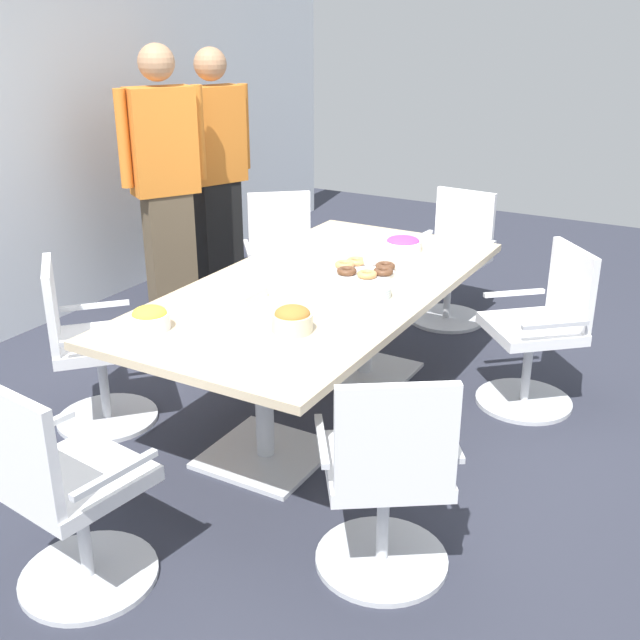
# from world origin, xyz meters

# --- Properties ---
(ground_plane) EXTENTS (10.00, 10.00, 0.01)m
(ground_plane) POSITION_xyz_m (0.00, 0.00, -0.01)
(ground_plane) COLOR #2D303D
(conference_table) EXTENTS (2.40, 1.20, 0.75)m
(conference_table) POSITION_xyz_m (0.00, 0.00, 0.63)
(conference_table) COLOR #CCB793
(conference_table) RESTS_ON ground
(office_chair_0) EXTENTS (0.75, 0.75, 0.91)m
(office_chair_0) POSITION_xyz_m (-1.02, -0.88, 0.41)
(office_chair_0) COLOR silver
(office_chair_0) RESTS_ON ground
(office_chair_1) EXTENTS (0.76, 0.76, 0.91)m
(office_chair_1) POSITION_xyz_m (0.70, -1.00, 0.41)
(office_chair_1) COLOR silver
(office_chair_1) RESTS_ON ground
(office_chair_2) EXTENTS (0.58, 0.58, 0.91)m
(office_chair_2) POSITION_xyz_m (1.69, -0.12, 0.41)
(office_chair_2) COLOR silver
(office_chair_2) RESTS_ON ground
(office_chair_3) EXTENTS (0.76, 0.76, 0.91)m
(office_chair_3) POSITION_xyz_m (1.02, 0.88, 0.41)
(office_chair_3) COLOR silver
(office_chair_3) RESTS_ON ground
(office_chair_4) EXTENTS (0.76, 0.76, 0.91)m
(office_chair_4) POSITION_xyz_m (-0.70, 1.00, 0.41)
(office_chair_4) COLOR silver
(office_chair_4) RESTS_ON ground
(office_chair_5) EXTENTS (0.61, 0.61, 0.91)m
(office_chair_5) POSITION_xyz_m (-1.69, 0.12, 0.41)
(office_chair_5) COLOR silver
(office_chair_5) RESTS_ON ground
(person_standing_0) EXTENTS (0.57, 0.41, 1.89)m
(person_standing_0) POSITION_xyz_m (0.76, 1.66, 1.00)
(person_standing_0) COLOR brown
(person_standing_0) RESTS_ON ground
(person_standing_1) EXTENTS (0.59, 0.37, 1.84)m
(person_standing_1) POSITION_xyz_m (1.33, 1.66, 0.97)
(person_standing_1) COLOR black
(person_standing_1) RESTS_ON ground
(snack_bowl_chips_yellow) EXTENTS (0.18, 0.18, 0.11)m
(snack_bowl_chips_yellow) POSITION_xyz_m (-0.90, 0.37, 0.80)
(snack_bowl_chips_yellow) COLOR white
(snack_bowl_chips_yellow) RESTS_ON conference_table
(snack_bowl_pretzels) EXTENTS (0.18, 0.18, 0.12)m
(snack_bowl_pretzels) POSITION_xyz_m (-0.61, -0.20, 0.81)
(snack_bowl_pretzels) COLOR beige
(snack_bowl_pretzels) RESTS_ON conference_table
(snack_bowl_candy_mix) EXTENTS (0.22, 0.22, 0.08)m
(snack_bowl_candy_mix) POSITION_xyz_m (0.79, -0.12, 0.79)
(snack_bowl_candy_mix) COLOR white
(snack_bowl_candy_mix) RESTS_ON conference_table
(donut_platter) EXTENTS (0.34, 0.34, 0.04)m
(donut_platter) POSITION_xyz_m (0.30, -0.11, 0.77)
(donut_platter) COLOR white
(donut_platter) RESTS_ON conference_table
(plate_stack) EXTENTS (0.18, 0.18, 0.05)m
(plate_stack) POSITION_xyz_m (-0.03, -0.32, 0.78)
(plate_stack) COLOR white
(plate_stack) RESTS_ON conference_table
(napkin_pile) EXTENTS (0.20, 0.20, 0.05)m
(napkin_pile) POSITION_xyz_m (-0.38, 0.24, 0.78)
(napkin_pile) COLOR white
(napkin_pile) RESTS_ON conference_table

